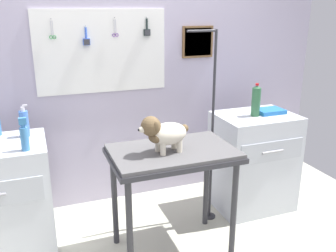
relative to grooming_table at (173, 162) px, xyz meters
name	(u,v)px	position (x,y,z in m)	size (l,w,h in m)	color
rear_wall_panel	(122,79)	(-0.12, 0.97, 0.43)	(4.00, 0.11, 2.30)	#AEA6BD
grooming_table	(173,162)	(0.00, 0.00, 0.00)	(0.90, 0.57, 0.82)	#2D2D33
grooming_arm	(211,137)	(0.46, 0.30, 0.03)	(0.30, 0.11, 1.62)	#2D2D33
dog	(163,133)	(-0.08, -0.03, 0.24)	(0.38, 0.20, 0.27)	beige
cabinet_right	(253,161)	(0.93, 0.37, -0.28)	(0.68, 0.54, 0.88)	silver
pump_bottle_white	(24,123)	(-0.96, 0.50, 0.25)	(0.06, 0.06, 0.24)	#4171C5
shampoo_bottle	(24,137)	(-0.97, 0.21, 0.24)	(0.05, 0.05, 0.22)	teal
soda_bottle	(256,101)	(0.90, 0.34, 0.29)	(0.07, 0.07, 0.28)	#2F633E
supply_tray	(270,111)	(1.07, 0.37, 0.18)	(0.24, 0.18, 0.04)	#256CB9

